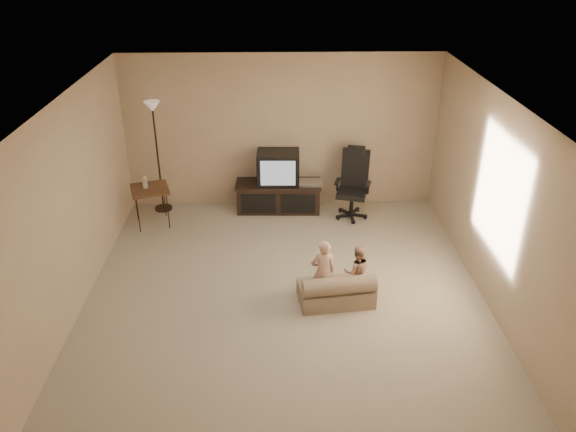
{
  "coord_description": "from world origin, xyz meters",
  "views": [
    {
      "loc": [
        -0.11,
        -5.83,
        4.16
      ],
      "look_at": [
        0.05,
        0.6,
        0.84
      ],
      "focal_mm": 35.0,
      "sensor_mm": 36.0,
      "label": 1
    }
  ],
  "objects_px": {
    "office_chair": "(353,192)",
    "toddler_left": "(323,272)",
    "child_sofa": "(337,291)",
    "toddler_right": "(357,272)",
    "side_table": "(149,189)",
    "floor_lamp": "(155,133)",
    "tv_stand": "(279,186)"
  },
  "relations": [
    {
      "from": "office_chair",
      "to": "toddler_left",
      "type": "relative_size",
      "value": 1.33
    },
    {
      "from": "toddler_left",
      "to": "office_chair",
      "type": "bearing_deg",
      "value": -117.46
    },
    {
      "from": "child_sofa",
      "to": "toddler_right",
      "type": "bearing_deg",
      "value": 24.02
    },
    {
      "from": "child_sofa",
      "to": "side_table",
      "type": "bearing_deg",
      "value": 133.6
    },
    {
      "from": "office_chair",
      "to": "toddler_right",
      "type": "height_order",
      "value": "office_chair"
    },
    {
      "from": "floor_lamp",
      "to": "toddler_left",
      "type": "relative_size",
      "value": 2.13
    },
    {
      "from": "toddler_left",
      "to": "toddler_right",
      "type": "xyz_separation_m",
      "value": [
        0.44,
        0.09,
        -0.07
      ]
    },
    {
      "from": "tv_stand",
      "to": "floor_lamp",
      "type": "bearing_deg",
      "value": 179.93
    },
    {
      "from": "office_chair",
      "to": "floor_lamp",
      "type": "relative_size",
      "value": 0.62
    },
    {
      "from": "tv_stand",
      "to": "office_chair",
      "type": "relative_size",
      "value": 1.25
    },
    {
      "from": "office_chair",
      "to": "side_table",
      "type": "distance_m",
      "value": 3.18
    },
    {
      "from": "office_chair",
      "to": "child_sofa",
      "type": "bearing_deg",
      "value": -85.54
    },
    {
      "from": "side_table",
      "to": "toddler_left",
      "type": "height_order",
      "value": "toddler_left"
    },
    {
      "from": "office_chair",
      "to": "toddler_right",
      "type": "relative_size",
      "value": 1.57
    },
    {
      "from": "side_table",
      "to": "child_sofa",
      "type": "xyz_separation_m",
      "value": [
        2.67,
        -2.18,
        -0.41
      ]
    },
    {
      "from": "toddler_right",
      "to": "floor_lamp",
      "type": "bearing_deg",
      "value": -42.83
    },
    {
      "from": "tv_stand",
      "to": "child_sofa",
      "type": "xyz_separation_m",
      "value": [
        0.68,
        -2.64,
        -0.24
      ]
    },
    {
      "from": "child_sofa",
      "to": "toddler_left",
      "type": "distance_m",
      "value": 0.31
    },
    {
      "from": "tv_stand",
      "to": "child_sofa",
      "type": "relative_size",
      "value": 1.47
    },
    {
      "from": "office_chair",
      "to": "child_sofa",
      "type": "height_order",
      "value": "office_chair"
    },
    {
      "from": "child_sofa",
      "to": "floor_lamp",
      "type": "bearing_deg",
      "value": 126.73
    },
    {
      "from": "tv_stand",
      "to": "toddler_right",
      "type": "bearing_deg",
      "value": -67.46
    },
    {
      "from": "child_sofa",
      "to": "toddler_right",
      "type": "height_order",
      "value": "toddler_right"
    },
    {
      "from": "child_sofa",
      "to": "toddler_right",
      "type": "xyz_separation_m",
      "value": [
        0.26,
        0.16,
        0.18
      ]
    },
    {
      "from": "floor_lamp",
      "to": "toddler_right",
      "type": "bearing_deg",
      "value": -41.6
    },
    {
      "from": "floor_lamp",
      "to": "child_sofa",
      "type": "bearing_deg",
      "value": -46.06
    },
    {
      "from": "tv_stand",
      "to": "toddler_left",
      "type": "bearing_deg",
      "value": -77.11
    },
    {
      "from": "side_table",
      "to": "child_sofa",
      "type": "relative_size",
      "value": 0.86
    },
    {
      "from": "office_chair",
      "to": "toddler_left",
      "type": "distance_m",
      "value": 2.42
    },
    {
      "from": "tv_stand",
      "to": "toddler_right",
      "type": "distance_m",
      "value": 2.65
    },
    {
      "from": "tv_stand",
      "to": "toddler_right",
      "type": "relative_size",
      "value": 1.96
    },
    {
      "from": "floor_lamp",
      "to": "office_chair",
      "type": "bearing_deg",
      "value": -5.67
    }
  ]
}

